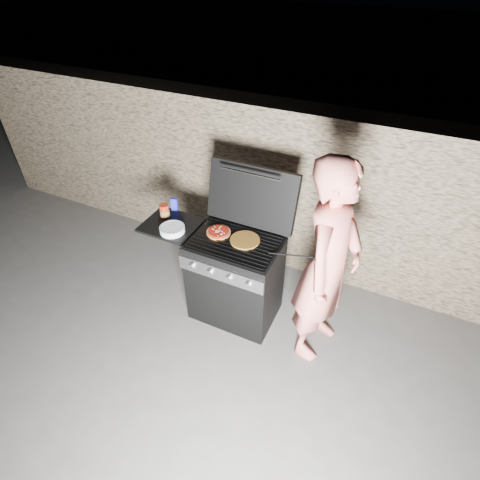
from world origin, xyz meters
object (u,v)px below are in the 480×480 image
at_px(pizza_topped, 219,232).
at_px(person, 328,266).
at_px(sauce_jar, 165,211).
at_px(gas_grill, 212,271).

xyz_separation_m(pizza_topped, person, (1.02, -0.06, 0.03)).
relative_size(pizza_topped, sauce_jar, 1.59).
bearing_deg(gas_grill, pizza_topped, 43.38).
xyz_separation_m(sauce_jar, person, (1.60, -0.08, -0.02)).
distance_m(gas_grill, sauce_jar, 0.74).
height_order(gas_grill, sauce_jar, sauce_jar).
bearing_deg(pizza_topped, person, -3.39).
relative_size(gas_grill, person, 0.71).
relative_size(gas_grill, pizza_topped, 6.12).
height_order(gas_grill, person, person).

